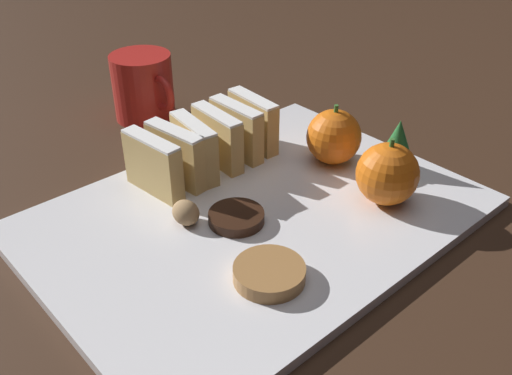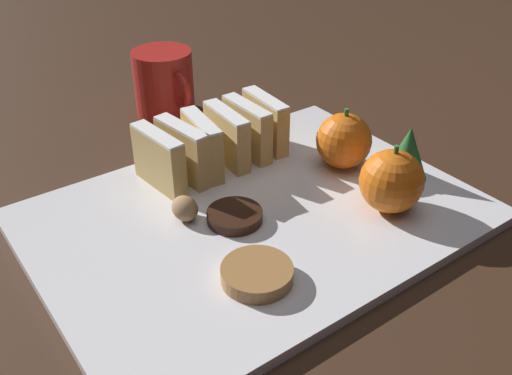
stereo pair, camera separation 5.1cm
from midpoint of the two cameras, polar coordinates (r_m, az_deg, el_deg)
name	(u,v)px [view 1 (the left image)]	position (r m, az deg, el deg)	size (l,w,h in m)	color
ground_plane	(256,221)	(0.61, -2.39, -3.41)	(6.00, 6.00, 0.00)	#382316
serving_platter	(256,216)	(0.60, -2.41, -2.95)	(0.33, 0.45, 0.01)	white
stollen_slice_front	(153,165)	(0.63, -12.54, 2.13)	(0.08, 0.03, 0.07)	tan
stollen_slice_second	(176,156)	(0.64, -10.29, 3.09)	(0.08, 0.03, 0.07)	tan
stollen_slice_third	(198,147)	(0.66, -8.08, 3.97)	(0.08, 0.03, 0.07)	tan
stollen_slice_fourth	(217,138)	(0.67, -6.05, 4.87)	(0.08, 0.02, 0.07)	tan
stollen_slice_fifth	(236,130)	(0.69, -4.10, 5.71)	(0.08, 0.02, 0.07)	tan
stollen_slice_sixth	(253,122)	(0.71, -2.36, 6.56)	(0.08, 0.02, 0.07)	tan
orange_near	(387,174)	(0.61, 10.71, 1.28)	(0.07, 0.07, 0.07)	orange
orange_far	(334,137)	(0.68, 5.67, 5.02)	(0.07, 0.07, 0.07)	orange
walnut	(186,213)	(0.58, -9.52, -2.56)	(0.03, 0.03, 0.03)	#9E7A51
chocolate_cookie	(239,219)	(0.58, -4.19, -3.27)	(0.06, 0.06, 0.01)	black
gingerbread_cookie	(269,273)	(0.51, -1.53, -8.66)	(0.07, 0.07, 0.01)	#A3703D
evergreen_sprig	(397,145)	(0.67, 11.86, 4.11)	(0.05, 0.05, 0.06)	#23662D
coffee_mug	(144,87)	(0.82, -12.93, 9.73)	(0.12, 0.08, 0.09)	red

